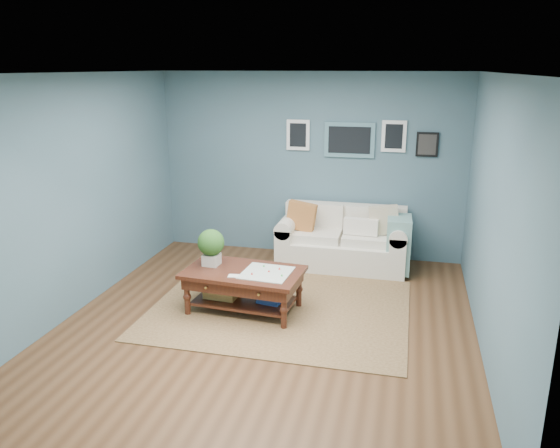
% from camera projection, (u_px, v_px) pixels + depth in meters
% --- Properties ---
extents(room_shell, '(5.00, 5.02, 2.70)m').
position_uv_depth(room_shell, '(269.00, 204.00, 5.77)').
color(room_shell, brown).
rests_on(room_shell, ground).
extents(area_rug, '(2.97, 2.38, 0.01)m').
position_uv_depth(area_rug, '(280.00, 308.00, 6.45)').
color(area_rug, brown).
rests_on(area_rug, ground).
extents(loveseat, '(1.84, 0.84, 0.95)m').
position_uv_depth(loveseat, '(348.00, 240.00, 7.74)').
color(loveseat, white).
rests_on(loveseat, ground).
extents(coffee_table, '(1.39, 0.88, 0.94)m').
position_uv_depth(coffee_table, '(238.00, 276.00, 6.33)').
color(coffee_table, '#341410').
rests_on(coffee_table, ground).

